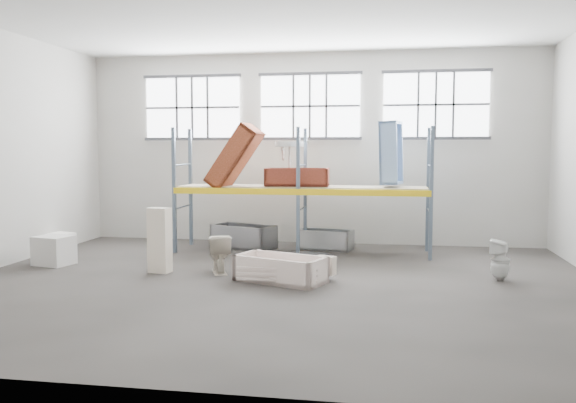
% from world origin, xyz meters
% --- Properties ---
extents(floor, '(12.00, 10.00, 0.10)m').
position_xyz_m(floor, '(0.00, 0.00, -0.05)').
color(floor, '#4C4642').
rests_on(floor, ground).
extents(ceiling, '(12.00, 10.00, 0.10)m').
position_xyz_m(ceiling, '(0.00, 0.00, 5.05)').
color(ceiling, silver).
rests_on(ceiling, ground).
extents(wall_back, '(12.00, 0.10, 5.00)m').
position_xyz_m(wall_back, '(0.00, 5.05, 2.50)').
color(wall_back, '#ADA9A0').
rests_on(wall_back, ground).
extents(wall_front, '(12.00, 0.10, 5.00)m').
position_xyz_m(wall_front, '(0.00, -5.05, 2.50)').
color(wall_front, '#BBB7AD').
rests_on(wall_front, ground).
extents(window_left, '(2.60, 0.04, 1.60)m').
position_xyz_m(window_left, '(-3.20, 4.94, 3.60)').
color(window_left, white).
rests_on(window_left, wall_back).
extents(window_mid, '(2.60, 0.04, 1.60)m').
position_xyz_m(window_mid, '(0.00, 4.94, 3.60)').
color(window_mid, white).
rests_on(window_mid, wall_back).
extents(window_right, '(2.60, 0.04, 1.60)m').
position_xyz_m(window_right, '(3.20, 4.94, 3.60)').
color(window_right, white).
rests_on(window_right, wall_back).
extents(rack_upright_la, '(0.08, 0.08, 3.00)m').
position_xyz_m(rack_upright_la, '(-3.00, 2.90, 1.50)').
color(rack_upright_la, slate).
rests_on(rack_upright_la, floor).
extents(rack_upright_lb, '(0.08, 0.08, 3.00)m').
position_xyz_m(rack_upright_lb, '(-3.00, 4.10, 1.50)').
color(rack_upright_lb, slate).
rests_on(rack_upright_lb, floor).
extents(rack_upright_ma, '(0.08, 0.08, 3.00)m').
position_xyz_m(rack_upright_ma, '(0.00, 2.90, 1.50)').
color(rack_upright_ma, slate).
rests_on(rack_upright_ma, floor).
extents(rack_upright_mb, '(0.08, 0.08, 3.00)m').
position_xyz_m(rack_upright_mb, '(0.00, 4.10, 1.50)').
color(rack_upright_mb, slate).
rests_on(rack_upright_mb, floor).
extents(rack_upright_ra, '(0.08, 0.08, 3.00)m').
position_xyz_m(rack_upright_ra, '(3.00, 2.90, 1.50)').
color(rack_upright_ra, slate).
rests_on(rack_upright_ra, floor).
extents(rack_upright_rb, '(0.08, 0.08, 3.00)m').
position_xyz_m(rack_upright_rb, '(3.00, 4.10, 1.50)').
color(rack_upright_rb, slate).
rests_on(rack_upright_rb, floor).
extents(rack_beam_front, '(6.00, 0.10, 0.14)m').
position_xyz_m(rack_beam_front, '(0.00, 2.90, 1.50)').
color(rack_beam_front, yellow).
rests_on(rack_beam_front, floor).
extents(rack_beam_back, '(6.00, 0.10, 0.14)m').
position_xyz_m(rack_beam_back, '(0.00, 4.10, 1.50)').
color(rack_beam_back, yellow).
rests_on(rack_beam_back, floor).
extents(shelf_deck, '(5.90, 1.10, 0.03)m').
position_xyz_m(shelf_deck, '(0.00, 3.50, 1.58)').
color(shelf_deck, gray).
rests_on(shelf_deck, floor).
extents(wet_patch, '(1.80, 1.80, 0.00)m').
position_xyz_m(wet_patch, '(0.00, 2.70, 0.00)').
color(wet_patch, black).
rests_on(wet_patch, floor).
extents(bathtub_beige, '(1.83, 1.32, 0.49)m').
position_xyz_m(bathtub_beige, '(0.08, 0.19, 0.24)').
color(bathtub_beige, silver).
rests_on(bathtub_beige, floor).
extents(cistern_spare, '(0.41, 0.30, 0.35)m').
position_xyz_m(cistern_spare, '(0.90, 0.49, 0.28)').
color(cistern_spare, beige).
rests_on(cistern_spare, bathtub_beige).
extents(sink_in_tub, '(0.53, 0.53, 0.16)m').
position_xyz_m(sink_in_tub, '(0.21, 0.75, 0.16)').
color(sink_in_tub, beige).
rests_on(sink_in_tub, bathtub_beige).
extents(toilet_beige, '(0.70, 0.88, 0.79)m').
position_xyz_m(toilet_beige, '(-1.30, 0.80, 0.39)').
color(toilet_beige, beige).
rests_on(toilet_beige, floor).
extents(cistern_tall, '(0.46, 0.34, 1.31)m').
position_xyz_m(cistern_tall, '(-2.48, 0.62, 0.66)').
color(cistern_tall, '#F5E2C8').
rests_on(cistern_tall, floor).
extents(toilet_white, '(0.46, 0.45, 0.78)m').
position_xyz_m(toilet_white, '(4.17, 0.99, 0.39)').
color(toilet_white, white).
rests_on(toilet_white, floor).
extents(steel_tub_left, '(1.74, 1.27, 0.58)m').
position_xyz_m(steel_tub_left, '(-1.54, 3.86, 0.29)').
color(steel_tub_left, '#999AA0').
rests_on(steel_tub_left, floor).
extents(steel_tub_right, '(1.42, 0.89, 0.48)m').
position_xyz_m(steel_tub_right, '(0.53, 3.99, 0.24)').
color(steel_tub_right, '#B1B5BA').
rests_on(steel_tub_right, floor).
extents(rust_tub_flat, '(1.53, 0.77, 0.42)m').
position_xyz_m(rust_tub_flat, '(-0.11, 3.45, 1.82)').
color(rust_tub_flat, maroon).
rests_on(rust_tub_flat, shelf_deck).
extents(rust_tub_tilted, '(1.41, 0.90, 1.64)m').
position_xyz_m(rust_tub_tilted, '(-1.60, 3.29, 2.29)').
color(rust_tub_tilted, '#9A412C').
rests_on(rust_tub_tilted, shelf_deck).
extents(sink_on_shelf, '(0.71, 0.55, 0.61)m').
position_xyz_m(sink_on_shelf, '(-0.29, 3.40, 2.09)').
color(sink_on_shelf, silver).
rests_on(sink_on_shelf, rust_tub_flat).
extents(blue_tub_upright, '(0.61, 0.78, 1.49)m').
position_xyz_m(blue_tub_upright, '(2.11, 3.58, 2.40)').
color(blue_tub_upright, '#7A9BCA').
rests_on(blue_tub_upright, shelf_deck).
extents(bucket, '(0.34, 0.34, 0.34)m').
position_xyz_m(bucket, '(0.19, -0.05, 0.17)').
color(bucket, silver).
rests_on(bucket, floor).
extents(carton_near, '(0.85, 0.77, 0.62)m').
position_xyz_m(carton_near, '(-5.04, 1.02, 0.31)').
color(carton_near, beige).
rests_on(carton_near, floor).
extents(carton_far, '(0.69, 0.69, 0.47)m').
position_xyz_m(carton_far, '(-5.75, 2.43, 0.23)').
color(carton_far, white).
rests_on(carton_far, floor).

